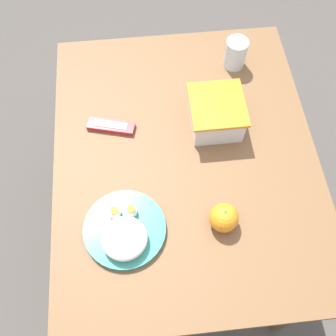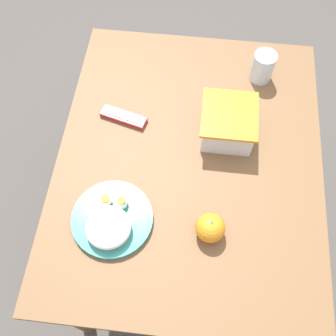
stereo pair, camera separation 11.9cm
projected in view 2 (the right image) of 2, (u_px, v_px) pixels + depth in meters
name	position (u px, v px, depth m)	size (l,w,h in m)	color
ground_plane	(182.00, 233.00, 1.90)	(10.00, 10.00, 0.00)	#4C4742
table	(188.00, 173.00, 1.33)	(1.05, 0.83, 0.74)	brown
food_container	(228.00, 124.00, 1.24)	(0.18, 0.17, 0.11)	white
orange_fruit	(211.00, 228.00, 1.09)	(0.08, 0.08, 0.08)	orange
rice_plate	(111.00, 222.00, 1.12)	(0.24, 0.24, 0.07)	teal
candy_bar	(124.00, 117.00, 1.30)	(0.08, 0.16, 0.02)	#B7282D
drinking_glass	(263.00, 67.00, 1.34)	(0.08, 0.08, 0.11)	silver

